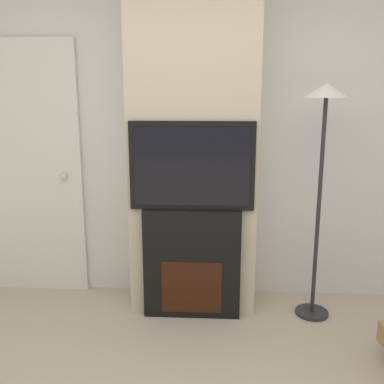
% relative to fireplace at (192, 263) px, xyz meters
% --- Properties ---
extents(wall_back, '(6.00, 0.06, 2.70)m').
position_rel_fireplace_xyz_m(wall_back, '(0.00, 0.45, 0.93)').
color(wall_back, silver).
rests_on(wall_back, ground_plane).
extents(chimney_breast, '(0.95, 0.42, 2.70)m').
position_rel_fireplace_xyz_m(chimney_breast, '(0.00, 0.21, 0.93)').
color(chimney_breast, beige).
rests_on(chimney_breast, ground_plane).
extents(fireplace, '(0.73, 0.15, 0.84)m').
position_rel_fireplace_xyz_m(fireplace, '(0.00, 0.00, 0.00)').
color(fireplace, black).
rests_on(fireplace, ground_plane).
extents(television, '(0.90, 0.07, 0.64)m').
position_rel_fireplace_xyz_m(television, '(0.00, -0.00, 0.74)').
color(television, black).
rests_on(television, fireplace).
extents(floor_lamp, '(0.32, 0.32, 1.74)m').
position_rel_fireplace_xyz_m(floor_lamp, '(0.93, 0.05, 0.97)').
color(floor_lamp, '#262628').
rests_on(floor_lamp, ground_plane).
extents(entry_door, '(0.94, 0.09, 2.10)m').
position_rel_fireplace_xyz_m(entry_door, '(-1.40, 0.39, 0.63)').
color(entry_door, silver).
rests_on(entry_door, ground_plane).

